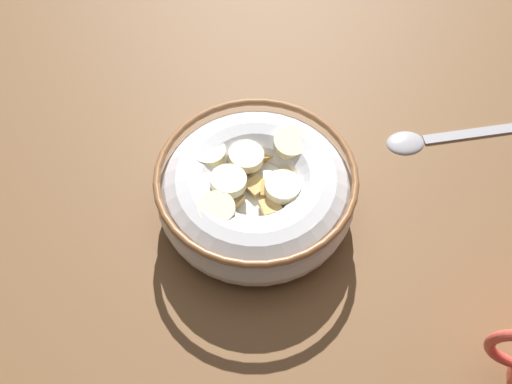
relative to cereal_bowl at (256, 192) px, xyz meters
The scene contains 3 objects.
ground_plane 3.98cm from the cereal_bowl, 128.62° to the left, with size 99.49×99.49×2.00cm, color brown.
cereal_bowl is the anchor object (origin of this frame).
spoon 18.07cm from the cereal_bowl, 137.22° to the right, with size 13.78×8.11×0.80cm.
Camera 1 is at (-8.95, 29.62, 48.48)cm, focal length 47.61 mm.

